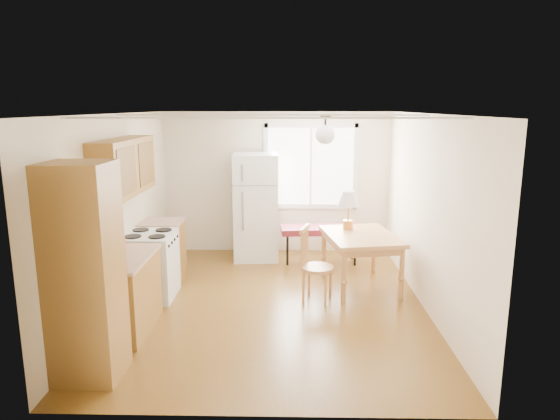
{
  "coord_description": "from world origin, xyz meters",
  "views": [
    {
      "loc": [
        0.24,
        -6.29,
        2.6
      ],
      "look_at": [
        0.1,
        0.61,
        1.15
      ],
      "focal_mm": 32.0,
      "sensor_mm": 36.0,
      "label": 1
    }
  ],
  "objects_px": {
    "bench": "(321,230)",
    "refrigerator": "(256,207)",
    "chair": "(311,259)",
    "dining_table": "(361,241)"
  },
  "relations": [
    {
      "from": "refrigerator",
      "to": "dining_table",
      "type": "height_order",
      "value": "refrigerator"
    },
    {
      "from": "refrigerator",
      "to": "bench",
      "type": "height_order",
      "value": "refrigerator"
    },
    {
      "from": "dining_table",
      "to": "chair",
      "type": "height_order",
      "value": "chair"
    },
    {
      "from": "bench",
      "to": "refrigerator",
      "type": "bearing_deg",
      "value": 163.77
    },
    {
      "from": "dining_table",
      "to": "chair",
      "type": "distance_m",
      "value": 0.9
    },
    {
      "from": "refrigerator",
      "to": "dining_table",
      "type": "relative_size",
      "value": 1.28
    },
    {
      "from": "bench",
      "to": "dining_table",
      "type": "bearing_deg",
      "value": -71.77
    },
    {
      "from": "dining_table",
      "to": "bench",
      "type": "bearing_deg",
      "value": 102.96
    },
    {
      "from": "dining_table",
      "to": "chair",
      "type": "bearing_deg",
      "value": -156.09
    },
    {
      "from": "chair",
      "to": "refrigerator",
      "type": "bearing_deg",
      "value": 131.03
    }
  ]
}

